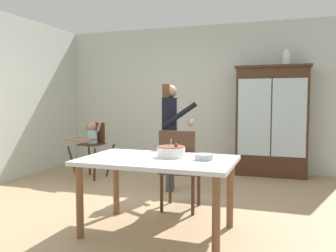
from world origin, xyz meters
TOP-DOWN VIEW (x-y plane):
  - ground_plane at (0.00, 0.00)m, footprint 6.24×6.24m
  - wall_back at (0.00, 2.63)m, footprint 5.32×0.06m
  - china_cabinet at (1.41, 2.37)m, footprint 1.23×0.48m
  - ceramic_vase at (1.63, 2.37)m, footprint 0.13×0.13m
  - high_chair_with_toddler at (-1.44, 1.23)m, footprint 0.63×0.73m
  - adult_person at (0.06, 0.89)m, footprint 0.58×0.57m
  - dining_table at (0.43, -0.68)m, footprint 1.50×0.94m
  - birthday_cake at (0.53, -0.56)m, footprint 0.28×0.28m
  - serving_bowl at (0.87, -0.62)m, footprint 0.18×0.18m
  - dining_chair_far_side at (0.44, 0.00)m, footprint 0.46×0.46m

SIDE VIEW (x-z plane):
  - ground_plane at x=0.00m, z-range 0.00..0.00m
  - dining_chair_far_side at x=0.44m, z-range 0.08..1.04m
  - dining_table at x=0.43m, z-range 0.28..1.02m
  - high_chair_with_toddler at x=-1.44m, z-range 0.18..1.13m
  - serving_bowl at x=0.87m, z-range 0.74..0.79m
  - birthday_cake at x=0.53m, z-range 0.70..0.89m
  - china_cabinet at x=1.41m, z-range 0.01..1.90m
  - adult_person at x=0.06m, z-range 0.20..1.73m
  - wall_back at x=0.00m, z-range 0.00..2.70m
  - ceramic_vase at x=1.63m, z-range 1.87..2.14m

